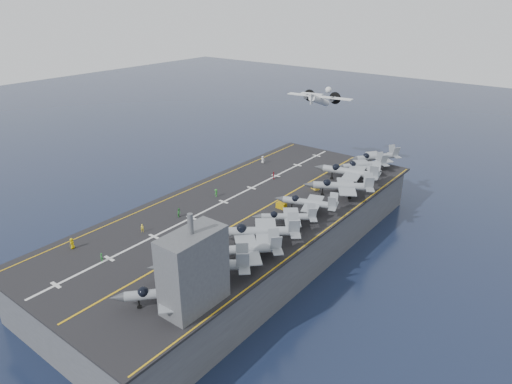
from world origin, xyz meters
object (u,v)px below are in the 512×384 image
Objects in this scene: tow_cart_a at (190,253)px; transport_plane at (319,100)px; island_superstructure at (193,261)px; fighter_jet_0 at (165,292)px.

transport_plane is (-17.75, 73.45, 12.13)m from tow_cart_a.
transport_plane is (-28.37, 82.70, 5.21)m from island_superstructure.
tow_cart_a is (-7.33, 12.05, -1.83)m from fighter_jet_0.
fighter_jet_0 is 14.22m from tow_cart_a.
island_superstructure is 0.67× the size of transport_plane.
fighter_jet_0 is at bearing -139.60° from island_superstructure.
fighter_jet_0 is at bearing -58.71° from tow_cart_a.
tow_cart_a is 0.10× the size of transport_plane.
island_superstructure is at bearing -71.07° from transport_plane.
island_superstructure is 7.04× the size of tow_cart_a.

